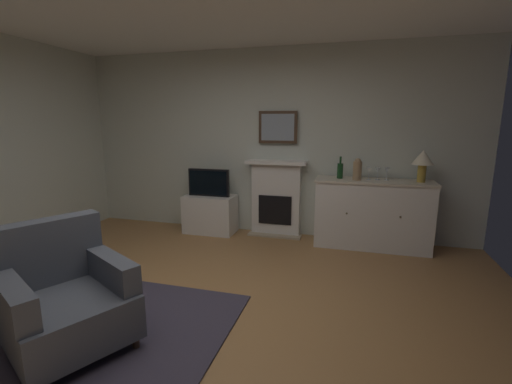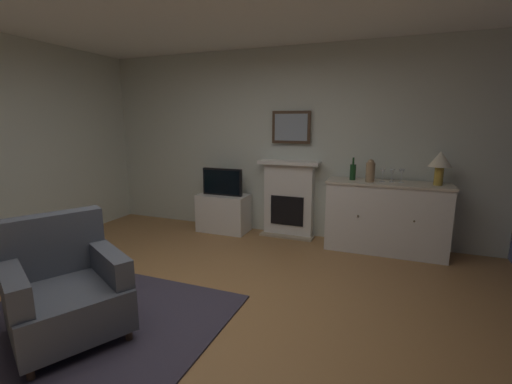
{
  "view_description": "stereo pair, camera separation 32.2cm",
  "coord_description": "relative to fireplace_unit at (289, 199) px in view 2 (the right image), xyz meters",
  "views": [
    {
      "loc": [
        1.19,
        -2.4,
        1.64
      ],
      "look_at": [
        0.34,
        0.65,
        1.0
      ],
      "focal_mm": 24.39,
      "sensor_mm": 36.0,
      "label": 1
    },
    {
      "loc": [
        1.49,
        -2.3,
        1.64
      ],
      "look_at": [
        0.34,
        0.65,
        1.0
      ],
      "focal_mm": 24.39,
      "sensor_mm": 36.0,
      "label": 2
    }
  ],
  "objects": [
    {
      "name": "wine_bottle",
      "position": [
        0.89,
        -0.15,
        0.46
      ],
      "size": [
        0.08,
        0.08,
        0.29
      ],
      "color": "#193F1E",
      "rests_on": "sideboard_cabinet"
    },
    {
      "name": "wine_glass_left",
      "position": [
        1.25,
        -0.17,
        0.48
      ],
      "size": [
        0.07,
        0.07,
        0.16
      ],
      "color": "silver",
      "rests_on": "sideboard_cabinet"
    },
    {
      "name": "wine_glass_center",
      "position": [
        1.36,
        -0.15,
        0.48
      ],
      "size": [
        0.07,
        0.07,
        0.16
      ],
      "color": "silver",
      "rests_on": "sideboard_cabinet"
    },
    {
      "name": "wine_glass_right",
      "position": [
        1.47,
        -0.14,
        0.48
      ],
      "size": [
        0.07,
        0.07,
        0.16
      ],
      "color": "silver",
      "rests_on": "sideboard_cabinet"
    },
    {
      "name": "area_rug",
      "position": [
        -0.87,
        -2.83,
        -0.54
      ],
      "size": [
        2.09,
        1.81,
        0.02
      ],
      "primitive_type": "cube",
      "color": "#383342",
      "rests_on": "ground_plane"
    },
    {
      "name": "armchair",
      "position": [
        -0.93,
        -2.97,
        -0.17
      ],
      "size": [
        1.07,
        1.05,
        0.92
      ],
      "color": "#474C56",
      "rests_on": "ground_plane"
    },
    {
      "name": "fireplace_unit",
      "position": [
        0.0,
        0.0,
        0.0
      ],
      "size": [
        0.87,
        0.3,
        1.1
      ],
      "color": "white",
      "rests_on": "ground_plane"
    },
    {
      "name": "framed_picture",
      "position": [
        0.0,
        0.05,
        1.02
      ],
      "size": [
        0.55,
        0.04,
        0.45
      ],
      "color": "#473323"
    },
    {
      "name": "tv_set",
      "position": [
        -0.98,
        -0.19,
        0.21
      ],
      "size": [
        0.62,
        0.07,
        0.4
      ],
      "color": "black",
      "rests_on": "tv_cabinet"
    },
    {
      "name": "tv_cabinet",
      "position": [
        -0.97,
        -0.16,
        -0.27
      ],
      "size": [
        0.75,
        0.42,
        0.56
      ],
      "color": "white",
      "rests_on": "ground_plane"
    },
    {
      "name": "sideboard_cabinet",
      "position": [
        1.32,
        -0.18,
        -0.1
      ],
      "size": [
        1.48,
        0.49,
        0.9
      ],
      "color": "white",
      "rests_on": "ground_plane"
    },
    {
      "name": "wall_rear",
      "position": [
        -0.15,
        0.13,
        0.78
      ],
      "size": [
        5.8,
        0.06,
        2.66
      ],
      "primitive_type": "cube",
      "color": "silver",
      "rests_on": "ground_plane"
    },
    {
      "name": "table_lamp",
      "position": [
        1.88,
        -0.18,
        0.63
      ],
      "size": [
        0.26,
        0.26,
        0.4
      ],
      "color": "#B79338",
      "rests_on": "sideboard_cabinet"
    },
    {
      "name": "ground_plane",
      "position": [
        -0.15,
        -2.44,
        -0.6
      ],
      "size": [
        5.8,
        5.2,
        0.1
      ],
      "primitive_type": "cube",
      "color": "#9E7042",
      "rests_on": "ground"
    },
    {
      "name": "vase_decorative",
      "position": [
        1.11,
        -0.23,
        0.49
      ],
      "size": [
        0.11,
        0.11,
        0.28
      ],
      "color": "#9E7F5B",
      "rests_on": "sideboard_cabinet"
    }
  ]
}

